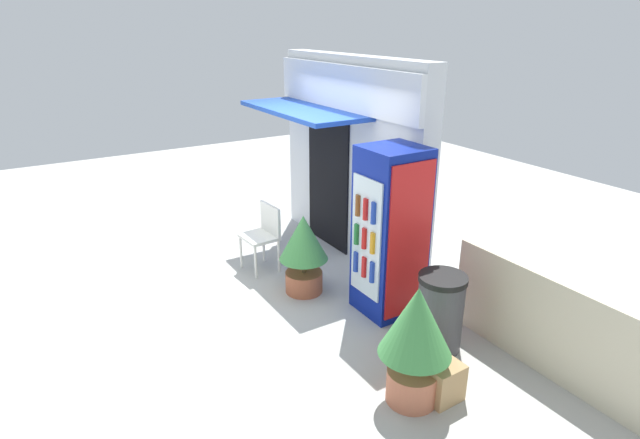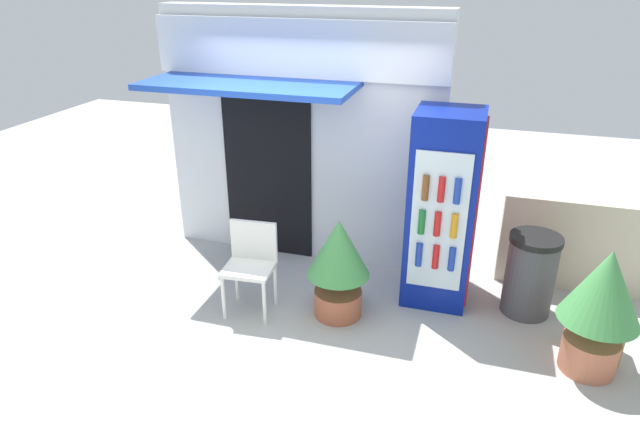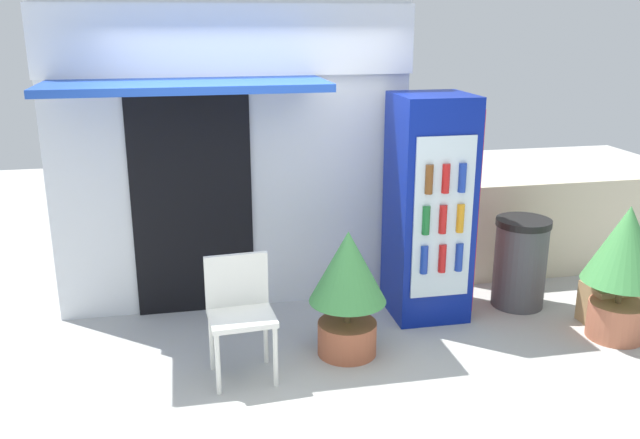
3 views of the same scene
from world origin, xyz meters
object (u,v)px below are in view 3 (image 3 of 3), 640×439
trash_bin (520,262)px  cardboard_box (607,304)px  potted_plant_curbside (624,260)px  potted_plant_near_shop (348,283)px  plastic_chair (240,306)px  drink_cooler (430,208)px

trash_bin → cardboard_box: trash_bin is taller
potted_plant_curbside → potted_plant_near_shop: bearing=175.4°
plastic_chair → cardboard_box: bearing=3.5°
drink_cooler → potted_plant_curbside: 1.62m
plastic_chair → drink_cooler: bearing=23.6°
drink_cooler → potted_plant_near_shop: drink_cooler is taller
drink_cooler → potted_plant_curbside: size_ratio=1.72×
drink_cooler → trash_bin: (0.89, -0.03, -0.56)m
drink_cooler → cardboard_box: size_ratio=5.13×
plastic_chair → potted_plant_near_shop: (0.85, 0.13, 0.06)m
potted_plant_near_shop → cardboard_box: (2.33, 0.07, -0.42)m
plastic_chair → potted_plant_curbside: 3.11m
potted_plant_curbside → cardboard_box: bearing=72.0°
drink_cooler → trash_bin: size_ratio=2.36×
potted_plant_curbside → trash_bin: size_ratio=1.37×
plastic_chair → potted_plant_curbside: bearing=-0.9°
plastic_chair → potted_plant_near_shop: potted_plant_near_shop is taller
potted_plant_curbside → cardboard_box: (0.08, 0.25, -0.51)m
potted_plant_curbside → drink_cooler: bearing=149.6°
potted_plant_near_shop → trash_bin: 1.88m
plastic_chair → potted_plant_curbside: potted_plant_curbside is taller
potted_plant_near_shop → cardboard_box: size_ratio=2.67×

